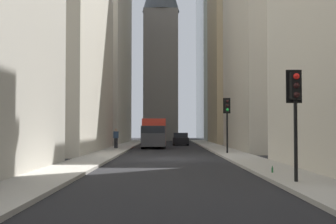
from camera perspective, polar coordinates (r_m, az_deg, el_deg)
The scene contains 14 objects.
ground_plane at distance 28.37m, azimuth 0.16°, elevation -5.86°, with size 135.00×135.00×0.00m, color black.
sidewalk_right at distance 28.70m, azimuth -8.90°, elevation -5.65°, with size 90.00×2.20×0.14m, color #A8A399.
sidewalk_left at distance 28.74m, azimuth 9.22°, elevation -5.65°, with size 90.00×2.20×0.14m, color #A8A399.
building_left_midfar at distance 41.33m, azimuth 15.11°, elevation 8.34°, with size 14.64×10.00×18.61m.
building_left_far at distance 61.11m, azimuth 10.20°, elevation 11.41°, with size 12.23×10.50×32.23m.
building_right_far at distance 61.70m, azimuth -9.95°, elevation 6.87°, with size 19.87×10.00×22.93m.
building_right_midfar at distance 39.99m, azimuth -15.70°, elevation 13.15°, with size 17.22×10.00×24.66m.
church_spire at distance 74.46m, azimuth -0.89°, elevation 9.03°, with size 5.98×5.98×31.16m.
delivery_truck at distance 44.52m, azimuth -1.74°, elevation -2.63°, with size 6.46×2.25×2.84m.
sedan_black at distance 52.38m, azimuth 1.57°, elevation -3.43°, with size 4.30×1.78×1.42m.
traffic_light_foreground at distance 15.47m, azimuth 15.60°, elevation 1.58°, with size 0.43×0.52×3.66m.
traffic_light_midblock at distance 32.70m, azimuth 7.38°, elevation -0.06°, with size 0.43×0.52×3.92m.
pedestrian at distance 41.13m, azimuth -6.50°, elevation -3.17°, with size 0.26×0.44×1.75m.
discarded_bottle at distance 18.43m, azimuth 12.89°, elevation -7.04°, with size 0.07×0.07×0.27m.
Camera 1 is at (-28.31, 0.14, 1.84)m, focal length 48.88 mm.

